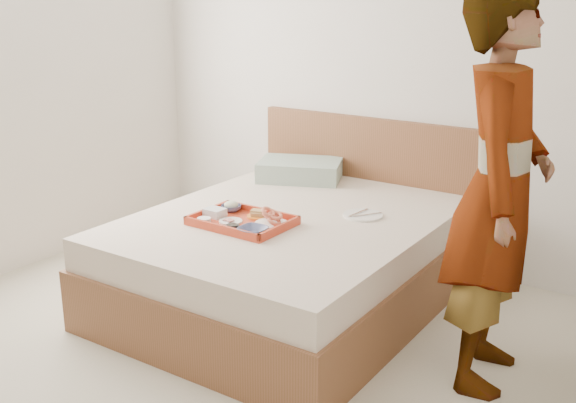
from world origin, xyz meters
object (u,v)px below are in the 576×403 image
Objects in this scene: bed at (290,259)px; dinner_plate at (363,215)px; tray at (242,220)px; person at (499,190)px.

dinner_plate is (0.35, 0.22, 0.27)m from bed.
person reaches higher than tray.
person is (1.22, -0.16, 0.65)m from bed.
tray is at bearing -116.63° from bed.
dinner_plate is (0.48, 0.50, -0.02)m from tray.
tray is 0.28× the size of person.
bed is at bearing -147.11° from dinner_plate.
tray reaches higher than dinner_plate.
tray is at bearing -134.23° from dinner_plate.
bed is 0.42m from tray.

